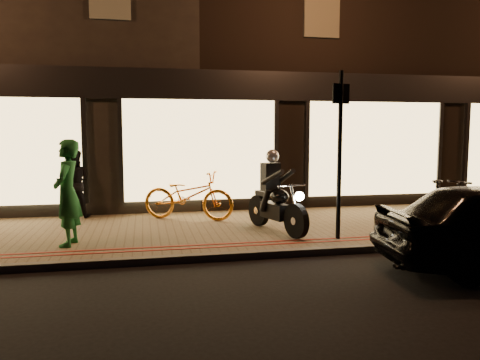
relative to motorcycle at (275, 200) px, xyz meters
name	(u,v)px	position (x,y,z in m)	size (l,w,h in m)	color
ground	(231,261)	(-1.15, -1.48, -0.73)	(90.00, 90.00, 0.00)	black
sidewalk	(213,231)	(-1.15, 0.52, -0.67)	(50.00, 4.00, 0.12)	brown
kerb_stone	(231,256)	(-1.15, -1.43, -0.67)	(50.00, 0.14, 0.12)	#59544C
red_kerb_lines	(225,245)	(-1.15, -0.93, -0.61)	(50.00, 0.26, 0.01)	maroon
building_row	(182,66)	(-1.15, 7.51, 3.51)	(48.00, 10.11, 8.50)	black
motorcycle	(275,200)	(0.00, 0.00, 0.00)	(0.79, 1.89, 1.59)	black
sign_post	(340,146)	(0.95, -0.83, 1.06)	(0.35, 0.11, 3.00)	black
bicycle_gold	(188,195)	(-1.54, 1.54, -0.08)	(0.71, 2.04, 1.07)	orange
bicycle_dark	(446,207)	(3.02, -1.00, -0.08)	(0.50, 1.77, 1.06)	black
person_green	(67,193)	(-3.76, -0.39, 0.29)	(0.66, 0.43, 1.81)	#1D6F32
person_dark	(73,184)	(-4.04, 2.32, 0.15)	(0.75, 0.58, 1.54)	black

